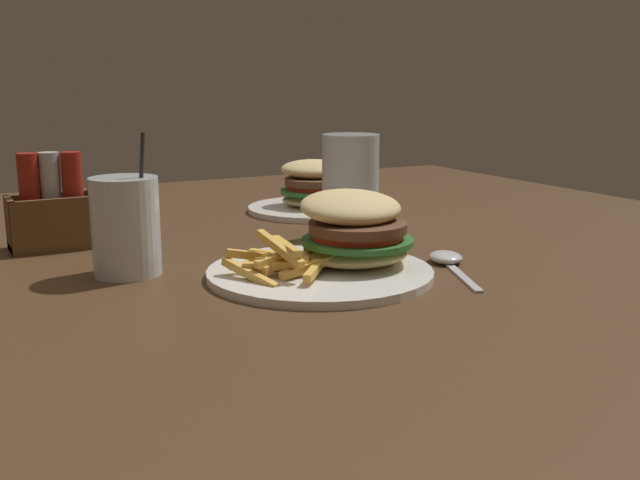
{
  "coord_description": "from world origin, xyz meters",
  "views": [
    {
      "loc": [
        -0.39,
        -0.96,
        0.99
      ],
      "look_at": [
        0.01,
        -0.19,
        0.8
      ],
      "focal_mm": 42.0,
      "sensor_mm": 36.0,
      "label": 1
    }
  ],
  "objects_px": {
    "meal_plate_near": "(339,246)",
    "juice_glass": "(126,229)",
    "meal_plate_far": "(314,193)",
    "condiment_caddy": "(53,213)",
    "spoon": "(447,259)",
    "beer_glass": "(350,189)"
  },
  "relations": [
    {
      "from": "meal_plate_near",
      "to": "beer_glass",
      "type": "relative_size",
      "value": 1.77
    },
    {
      "from": "spoon",
      "to": "meal_plate_far",
      "type": "relative_size",
      "value": 0.69
    },
    {
      "from": "beer_glass",
      "to": "juice_glass",
      "type": "relative_size",
      "value": 0.9
    },
    {
      "from": "meal_plate_near",
      "to": "meal_plate_far",
      "type": "distance_m",
      "value": 0.43
    },
    {
      "from": "spoon",
      "to": "condiment_caddy",
      "type": "height_order",
      "value": "condiment_caddy"
    },
    {
      "from": "juice_glass",
      "to": "condiment_caddy",
      "type": "relative_size",
      "value": 1.28
    },
    {
      "from": "spoon",
      "to": "condiment_caddy",
      "type": "relative_size",
      "value": 1.23
    },
    {
      "from": "beer_glass",
      "to": "spoon",
      "type": "xyz_separation_m",
      "value": [
        0.03,
        -0.2,
        -0.07
      ]
    },
    {
      "from": "spoon",
      "to": "beer_glass",
      "type": "bearing_deg",
      "value": 30.06
    },
    {
      "from": "meal_plate_near",
      "to": "juice_glass",
      "type": "bearing_deg",
      "value": 152.88
    },
    {
      "from": "meal_plate_far",
      "to": "meal_plate_near",
      "type": "bearing_deg",
      "value": -113.64
    },
    {
      "from": "meal_plate_near",
      "to": "juice_glass",
      "type": "relative_size",
      "value": 1.59
    },
    {
      "from": "juice_glass",
      "to": "condiment_caddy",
      "type": "distance_m",
      "value": 0.2
    },
    {
      "from": "beer_glass",
      "to": "meal_plate_far",
      "type": "distance_m",
      "value": 0.24
    },
    {
      "from": "condiment_caddy",
      "to": "beer_glass",
      "type": "bearing_deg",
      "value": -19.03
    },
    {
      "from": "juice_glass",
      "to": "beer_glass",
      "type": "bearing_deg",
      "value": 9.36
    },
    {
      "from": "meal_plate_near",
      "to": "condiment_caddy",
      "type": "height_order",
      "value": "condiment_caddy"
    },
    {
      "from": "meal_plate_near",
      "to": "beer_glass",
      "type": "distance_m",
      "value": 0.21
    },
    {
      "from": "condiment_caddy",
      "to": "meal_plate_far",
      "type": "bearing_deg",
      "value": 10.8
    },
    {
      "from": "meal_plate_near",
      "to": "condiment_caddy",
      "type": "bearing_deg",
      "value": 132.19
    },
    {
      "from": "spoon",
      "to": "condiment_caddy",
      "type": "bearing_deg",
      "value": 73.71
    },
    {
      "from": "condiment_caddy",
      "to": "juice_glass",
      "type": "bearing_deg",
      "value": -74.42
    }
  ]
}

